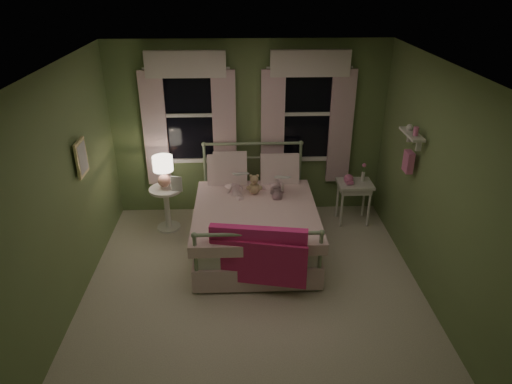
{
  "coord_description": "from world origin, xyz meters",
  "views": [
    {
      "loc": [
        -0.14,
        -4.32,
        3.46
      ],
      "look_at": [
        0.05,
        0.65,
        1.0
      ],
      "focal_mm": 32.0,
      "sensor_mm": 36.0,
      "label": 1
    }
  ],
  "objects_px": {
    "table_lamp": "(163,168)",
    "bed": "(255,222)",
    "nightstand_left": "(167,203)",
    "child_right": "(274,171)",
    "nightstand_right": "(354,189)",
    "child_left": "(233,171)",
    "teddy_bear": "(254,186)"
  },
  "relations": [
    {
      "from": "bed",
      "to": "table_lamp",
      "type": "relative_size",
      "value": 4.47
    },
    {
      "from": "nightstand_right",
      "to": "nightstand_left",
      "type": "bearing_deg",
      "value": -178.24
    },
    {
      "from": "teddy_bear",
      "to": "nightstand_right",
      "type": "distance_m",
      "value": 1.54
    },
    {
      "from": "child_right",
      "to": "bed",
      "type": "bearing_deg",
      "value": 56.26
    },
    {
      "from": "table_lamp",
      "to": "teddy_bear",
      "type": "bearing_deg",
      "value": -11.94
    },
    {
      "from": "bed",
      "to": "child_right",
      "type": "bearing_deg",
      "value": 56.58
    },
    {
      "from": "child_right",
      "to": "table_lamp",
      "type": "xyz_separation_m",
      "value": [
        -1.53,
        0.11,
        0.02
      ]
    },
    {
      "from": "bed",
      "to": "child_left",
      "type": "distance_m",
      "value": 0.76
    },
    {
      "from": "child_right",
      "to": "table_lamp",
      "type": "relative_size",
      "value": 1.62
    },
    {
      "from": "child_left",
      "to": "child_right",
      "type": "relative_size",
      "value": 1.01
    },
    {
      "from": "child_left",
      "to": "child_right",
      "type": "height_order",
      "value": "child_left"
    },
    {
      "from": "child_right",
      "to": "table_lamp",
      "type": "distance_m",
      "value": 1.54
    },
    {
      "from": "child_left",
      "to": "table_lamp",
      "type": "bearing_deg",
      "value": -19.91
    },
    {
      "from": "bed",
      "to": "teddy_bear",
      "type": "xyz_separation_m",
      "value": [
        0.01,
        0.27,
        0.42
      ]
    },
    {
      "from": "teddy_bear",
      "to": "child_right",
      "type": "bearing_deg",
      "value": 29.5
    },
    {
      "from": "bed",
      "to": "nightstand_right",
      "type": "relative_size",
      "value": 3.18
    },
    {
      "from": "bed",
      "to": "table_lamp",
      "type": "xyz_separation_m",
      "value": [
        -1.25,
        0.54,
        0.58
      ]
    },
    {
      "from": "table_lamp",
      "to": "bed",
      "type": "bearing_deg",
      "value": -23.37
    },
    {
      "from": "teddy_bear",
      "to": "nightstand_left",
      "type": "xyz_separation_m",
      "value": [
        -1.25,
        0.27,
        -0.37
      ]
    },
    {
      "from": "child_right",
      "to": "teddy_bear",
      "type": "bearing_deg",
      "value": 29.17
    },
    {
      "from": "child_right",
      "to": "table_lamp",
      "type": "bearing_deg",
      "value": -4.3
    },
    {
      "from": "child_right",
      "to": "child_left",
      "type": "bearing_deg",
      "value": -0.32
    },
    {
      "from": "child_left",
      "to": "nightstand_left",
      "type": "distance_m",
      "value": 1.11
    },
    {
      "from": "child_left",
      "to": "teddy_bear",
      "type": "bearing_deg",
      "value": 136.85
    },
    {
      "from": "child_left",
      "to": "table_lamp",
      "type": "xyz_separation_m",
      "value": [
        -0.97,
        0.11,
        0.01
      ]
    },
    {
      "from": "nightstand_left",
      "to": "table_lamp",
      "type": "relative_size",
      "value": 1.43
    },
    {
      "from": "nightstand_left",
      "to": "table_lamp",
      "type": "height_order",
      "value": "table_lamp"
    },
    {
      "from": "child_right",
      "to": "nightstand_right",
      "type": "bearing_deg",
      "value": -171.28
    },
    {
      "from": "bed",
      "to": "nightstand_right",
      "type": "height_order",
      "value": "bed"
    },
    {
      "from": "bed",
      "to": "nightstand_left",
      "type": "distance_m",
      "value": 1.36
    },
    {
      "from": "bed",
      "to": "child_right",
      "type": "xyz_separation_m",
      "value": [
        0.29,
        0.43,
        0.56
      ]
    },
    {
      "from": "child_left",
      "to": "table_lamp",
      "type": "distance_m",
      "value": 0.98
    }
  ]
}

